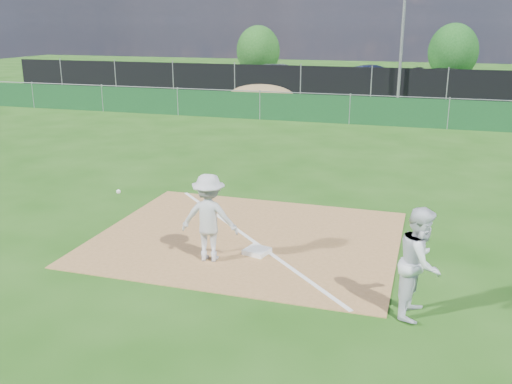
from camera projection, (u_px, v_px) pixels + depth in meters
ground at (328, 148)px, 19.85m from camera, size 90.00×90.00×0.00m
infield_dirt at (247, 238)px, 11.62m from camera, size 6.00×5.00×0.02m
foul_line at (247, 237)px, 11.62m from camera, size 5.01×5.01×0.01m
green_fence at (350, 110)px, 24.25m from camera, size 44.00×0.05×1.20m
dirt_mound at (261, 96)px, 28.88m from camera, size 3.38×2.60×1.17m
black_fence at (371, 84)px, 31.47m from camera, size 46.00×0.04×1.80m
parking_lot at (379, 90)px, 36.30m from camera, size 46.00×9.00×0.01m
light_pole at (403, 26)px, 29.88m from camera, size 0.16×0.16×8.00m
first_base at (257, 251)px, 10.81m from camera, size 0.51×0.51×0.09m
play_at_first at (209, 218)px, 10.32m from camera, size 2.23×0.73×1.63m
runner at (420, 262)px, 8.38m from camera, size 0.77×0.92×1.69m
car_left at (280, 74)px, 38.11m from camera, size 4.82×2.30×1.59m
car_mid at (374, 79)px, 35.46m from camera, size 4.97×2.65×1.56m
car_right at (453, 80)px, 35.10m from camera, size 5.27×3.23×1.43m
tree_left at (258, 51)px, 43.63m from camera, size 3.31×3.31×3.92m
tree_mid at (453, 52)px, 40.48m from camera, size 3.47×3.47×4.12m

